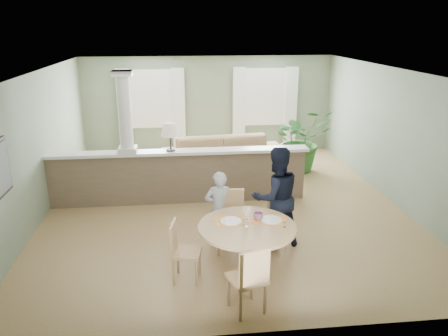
{
  "coord_description": "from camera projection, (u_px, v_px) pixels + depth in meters",
  "views": [
    {
      "loc": [
        -0.9,
        -8.29,
        3.53
      ],
      "look_at": [
        -0.1,
        -1.0,
        1.1
      ],
      "focal_mm": 35.0,
      "sensor_mm": 36.0,
      "label": 1
    }
  ],
  "objects": [
    {
      "name": "chair_near",
      "position": [
        250.0,
        277.0,
        5.44
      ],
      "size": [
        0.54,
        0.54,
        0.95
      ],
      "rotation": [
        0.0,
        0.0,
        3.47
      ],
      "color": "tan",
      "rests_on": "ground"
    },
    {
      "name": "chair_far_boy",
      "position": [
        230.0,
        218.0,
        7.06
      ],
      "size": [
        0.52,
        0.52,
        1.0
      ],
      "rotation": [
        0.0,
        0.0,
        -0.16
      ],
      "color": "tan",
      "rests_on": "ground"
    },
    {
      "name": "dining_table",
      "position": [
        247.0,
        236.0,
        6.18
      ],
      "size": [
        1.39,
        1.39,
        0.95
      ],
      "rotation": [
        0.0,
        0.0,
        0.06
      ],
      "color": "tan",
      "rests_on": "ground"
    },
    {
      "name": "room_shell",
      "position": [
        219.0,
        111.0,
        9.05
      ],
      "size": [
        7.02,
        8.02,
        2.71
      ],
      "color": "gray",
      "rests_on": "ground"
    },
    {
      "name": "chair_side",
      "position": [
        181.0,
        249.0,
        6.2
      ],
      "size": [
        0.47,
        0.47,
        0.89
      ],
      "rotation": [
        0.0,
        0.0,
        1.38
      ],
      "color": "tan",
      "rests_on": "ground"
    },
    {
      "name": "sofa",
      "position": [
        225.0,
        157.0,
        10.68
      ],
      "size": [
        3.1,
        1.47,
        0.87
      ],
      "primitive_type": "imported",
      "rotation": [
        0.0,
        0.0,
        0.1
      ],
      "color": "#937150",
      "rests_on": "ground"
    },
    {
      "name": "houseplant",
      "position": [
        301.0,
        140.0,
        10.86
      ],
      "size": [
        1.65,
        1.5,
        1.58
      ],
      "primitive_type": "imported",
      "rotation": [
        0.0,
        0.0,
        0.2
      ],
      "color": "#2B6327",
      "rests_on": "ground"
    },
    {
      "name": "chair_far_man",
      "position": [
        276.0,
        222.0,
        7.07
      ],
      "size": [
        0.54,
        0.54,
        0.87
      ],
      "rotation": [
        0.0,
        0.0,
        -0.54
      ],
      "color": "tan",
      "rests_on": "ground"
    },
    {
      "name": "child_person",
      "position": [
        219.0,
        209.0,
        7.16
      ],
      "size": [
        0.49,
        0.34,
        1.29
      ],
      "primitive_type": "imported",
      "rotation": [
        0.0,
        0.0,
        3.21
      ],
      "color": "#A4A5AA",
      "rests_on": "ground"
    },
    {
      "name": "man_person",
      "position": [
        276.0,
        197.0,
        7.1
      ],
      "size": [
        0.94,
        0.8,
        1.7
      ],
      "primitive_type": "imported",
      "rotation": [
        0.0,
        0.0,
        3.35
      ],
      "color": "black",
      "rests_on": "ground"
    },
    {
      "name": "pony_wall",
      "position": [
        175.0,
        170.0,
        8.89
      ],
      "size": [
        5.32,
        0.38,
        2.7
      ],
      "color": "#76614C",
      "rests_on": "ground"
    },
    {
      "name": "ground",
      "position": [
        224.0,
        203.0,
        9.02
      ],
      "size": [
        8.0,
        8.0,
        0.0
      ],
      "primitive_type": "plane",
      "color": "tan",
      "rests_on": "ground"
    }
  ]
}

